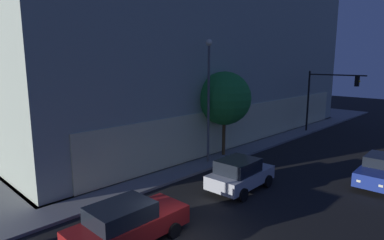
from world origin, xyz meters
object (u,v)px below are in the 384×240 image
at_px(modern_building, 157,38).
at_px(street_lamp_sidewalk, 209,87).
at_px(sidewalk_tree, 224,98).
at_px(car_red, 127,223).
at_px(car_silver, 240,174).
at_px(car_blue, 380,170).
at_px(traffic_light_far_corner, 326,91).

distance_m(modern_building, street_lamp_sidewalk, 15.17).
relative_size(sidewalk_tree, car_red, 1.28).
xyz_separation_m(modern_building, sidewalk_tree, (-4.41, -12.73, -5.06)).
relative_size(modern_building, car_silver, 8.50).
height_order(sidewalk_tree, car_red, sidewalk_tree).
bearing_deg(car_silver, car_blue, -39.64).
relative_size(street_lamp_sidewalk, car_silver, 1.98).
xyz_separation_m(modern_building, car_blue, (-2.40, -22.56, -8.57)).
bearing_deg(sidewalk_tree, street_lamp_sidewalk, -171.05).
height_order(modern_building, car_red, modern_building).
bearing_deg(traffic_light_far_corner, car_silver, -172.08).
bearing_deg(sidewalk_tree, modern_building, 70.90).
relative_size(traffic_light_far_corner, sidewalk_tree, 0.96).
bearing_deg(traffic_light_far_corner, car_blue, -144.04).
relative_size(modern_building, car_blue, 7.72).
relative_size(car_red, car_silver, 1.15).
distance_m(modern_building, car_silver, 21.18).
xyz_separation_m(street_lamp_sidewalk, car_silver, (-2.20, -4.27, -4.39)).
xyz_separation_m(traffic_light_far_corner, sidewalk_tree, (-12.42, 2.27, 0.12)).
bearing_deg(modern_building, car_silver, -116.69).
height_order(modern_building, car_blue, modern_building).
bearing_deg(traffic_light_far_corner, modern_building, 118.11).
relative_size(street_lamp_sidewalk, sidewalk_tree, 1.34).
xyz_separation_m(modern_building, traffic_light_far_corner, (8.01, -15.01, -5.18)).
bearing_deg(car_blue, modern_building, 83.93).
bearing_deg(street_lamp_sidewalk, traffic_light_far_corner, -7.61).
bearing_deg(car_blue, street_lamp_sidewalk, 113.43).
relative_size(sidewalk_tree, car_silver, 1.47).
height_order(modern_building, traffic_light_far_corner, modern_building).
bearing_deg(car_silver, street_lamp_sidewalk, 62.75).
bearing_deg(street_lamp_sidewalk, modern_building, 63.50).
bearing_deg(street_lamp_sidewalk, car_silver, -117.25).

